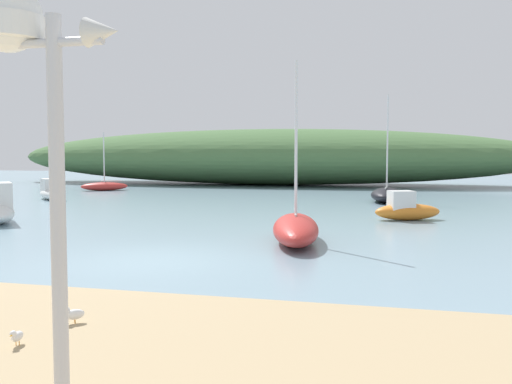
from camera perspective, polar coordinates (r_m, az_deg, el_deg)
The scene contains 10 objects.
ground_plane at distance 13.01m, azimuth -10.38°, elevation -6.81°, with size 120.00×120.00×0.00m, color #7A99A8.
distant_hill at distance 44.63m, azimuth 1.04°, elevation 3.60°, with size 42.88×10.64×4.38m, color #476B3D.
mast_structure at distance 4.82m, azimuth -22.96°, elevation 12.82°, with size 1.25×0.60×3.54m.
sailboat_centre_water at distance 15.20m, azimuth 4.06°, elevation -3.72°, with size 1.99×4.41×4.88m.
motorboat_outer_mooring at distance 21.07m, azimuth 15.01°, elevation -1.69°, with size 2.58×1.68×1.07m.
sailboat_east_reach at distance 38.24m, azimuth -15.16°, elevation 0.59°, with size 3.09×2.62×3.84m.
sailboat_inner_mooring at distance 29.03m, azimuth 13.15°, elevation -0.23°, with size 1.66×4.15×5.39m.
motorboat_mid_channel at distance 31.38m, azimuth -20.05°, elevation 0.01°, with size 3.08×2.97×1.11m.
seagull_upper_strand at distance 7.17m, azimuth -23.17°, elevation -13.29°, with size 0.12×0.27×0.20m.
seagull_near_waterline at distance 7.80m, azimuth -18.08°, elevation -11.67°, with size 0.28×0.27×0.23m.
Camera 1 is at (5.28, -11.64, 2.40)m, focal length 39.31 mm.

